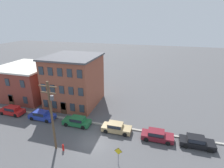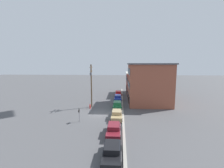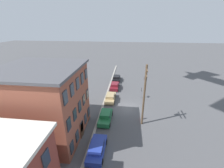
{
  "view_description": "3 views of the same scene",
  "coord_description": "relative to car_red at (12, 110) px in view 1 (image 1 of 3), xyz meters",
  "views": [
    {
      "loc": [
        7.73,
        -18.2,
        15.97
      ],
      "look_at": [
        1.32,
        4.25,
        7.28
      ],
      "focal_mm": 28.0,
      "sensor_mm": 36.0,
      "label": 1
    },
    {
      "loc": [
        27.24,
        3.99,
        9.46
      ],
      "look_at": [
        1.73,
        2.54,
        6.02
      ],
      "focal_mm": 24.0,
      "sensor_mm": 36.0,
      "label": 2
    },
    {
      "loc": [
        -23.82,
        0.05,
        14.38
      ],
      "look_at": [
        -0.67,
        2.74,
        4.79
      ],
      "focal_mm": 24.0,
      "sensor_mm": 36.0,
      "label": 3
    }
  ],
  "objects": [
    {
      "name": "car_maroon",
      "position": [
        25.14,
        -0.25,
        0.0
      ],
      "size": [
        4.4,
        1.92,
        1.43
      ],
      "color": "maroon",
      "rests_on": "ground_plane"
    },
    {
      "name": "car_black",
      "position": [
        30.26,
        -0.19,
        0.0
      ],
      "size": [
        4.4,
        1.92,
        1.43
      ],
      "color": "black",
      "rests_on": "ground_plane"
    },
    {
      "name": "ground_plane",
      "position": [
        16.97,
        -3.38,
        -0.75
      ],
      "size": [
        200.0,
        200.0,
        0.0
      ],
      "primitive_type": "plane",
      "color": "#4C4C4F"
    },
    {
      "name": "car_blue",
      "position": [
        6.17,
        -0.02,
        0.0
      ],
      "size": [
        4.4,
        1.92,
        1.43
      ],
      "color": "#233899",
      "rests_on": "ground_plane"
    },
    {
      "name": "car_red",
      "position": [
        0.0,
        0.0,
        0.0
      ],
      "size": [
        4.4,
        1.92,
        1.43
      ],
      "color": "#B21E1E",
      "rests_on": "ground_plane"
    },
    {
      "name": "fire_hydrant",
      "position": [
        13.64,
        -5.81,
        -0.27
      ],
      "size": [
        0.24,
        0.34,
        0.96
      ],
      "color": "red",
      "rests_on": "ground_plane"
    },
    {
      "name": "utility_pole",
      "position": [
        12.52,
        -5.68,
        4.49
      ],
      "size": [
        2.4,
        0.44,
        9.33
      ],
      "color": "brown",
      "rests_on": "ground_plane"
    },
    {
      "name": "apartment_corner",
      "position": [
        -2.63,
        7.87,
        2.67
      ],
      "size": [
        10.75,
        11.02,
        6.81
      ],
      "color": "brown",
      "rests_on": "ground_plane"
    },
    {
      "name": "caution_sign",
      "position": [
        21.03,
        -6.09,
        0.82
      ],
      "size": [
        0.94,
        0.08,
        2.37
      ],
      "color": "slate",
      "rests_on": "ground_plane"
    },
    {
      "name": "car_green",
      "position": [
        12.75,
        -0.03,
        0.0
      ],
      "size": [
        4.4,
        1.92,
        1.43
      ],
      "color": "#1E6638",
      "rests_on": "ground_plane"
    },
    {
      "name": "apartment_midblock",
      "position": [
        8.84,
        7.26,
        4.07
      ],
      "size": [
        9.46,
        9.82,
        9.61
      ],
      "color": "brown",
      "rests_on": "ground_plane"
    },
    {
      "name": "car_tan",
      "position": [
        19.19,
        0.01,
        0.0
      ],
      "size": [
        4.4,
        1.92,
        1.43
      ],
      "color": "tan",
      "rests_on": "ground_plane"
    },
    {
      "name": "kerb_strip",
      "position": [
        16.97,
        1.12,
        -0.67
      ],
      "size": [
        56.0,
        0.36,
        0.16
      ],
      "primitive_type": "cube",
      "color": "#9E998E",
      "rests_on": "ground_plane"
    }
  ]
}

